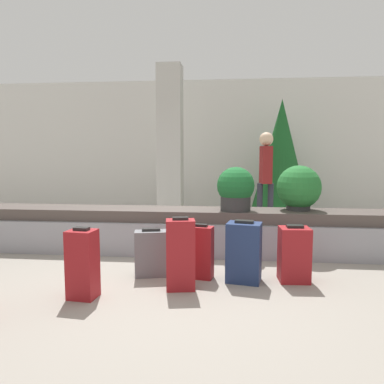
{
  "coord_description": "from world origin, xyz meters",
  "views": [
    {
      "loc": [
        0.57,
        -4.17,
        1.46
      ],
      "look_at": [
        0.0,
        1.21,
        0.88
      ],
      "focal_mm": 35.0,
      "sensor_mm": 36.0,
      "label": 1
    }
  ],
  "objects_px": {
    "suitcase_0": "(294,254)",
    "suitcase_6": "(244,252)",
    "suitcase_3": "(180,254)",
    "traveler_0": "(266,171)",
    "decorated_tree": "(281,156)",
    "pillar": "(170,145)",
    "suitcase_5": "(151,253)",
    "suitcase_1": "(83,264)",
    "potted_plant_1": "(236,189)",
    "suitcase_4": "(201,252)",
    "potted_plant_0": "(299,188)"
  },
  "relations": [
    {
      "from": "pillar",
      "to": "suitcase_1",
      "type": "bearing_deg",
      "value": -93.14
    },
    {
      "from": "suitcase_0",
      "to": "potted_plant_0",
      "type": "xyz_separation_m",
      "value": [
        0.24,
        1.22,
        0.63
      ]
    },
    {
      "from": "suitcase_0",
      "to": "suitcase_5",
      "type": "distance_m",
      "value": 1.65
    },
    {
      "from": "suitcase_3",
      "to": "suitcase_4",
      "type": "xyz_separation_m",
      "value": [
        0.19,
        0.38,
        -0.07
      ]
    },
    {
      "from": "suitcase_4",
      "to": "suitcase_6",
      "type": "bearing_deg",
      "value": 3.14
    },
    {
      "from": "suitcase_1",
      "to": "suitcase_5",
      "type": "distance_m",
      "value": 0.92
    },
    {
      "from": "suitcase_1",
      "to": "suitcase_5",
      "type": "xyz_separation_m",
      "value": [
        0.54,
        0.74,
        -0.08
      ]
    },
    {
      "from": "suitcase_0",
      "to": "suitcase_6",
      "type": "relative_size",
      "value": 0.92
    },
    {
      "from": "suitcase_0",
      "to": "decorated_tree",
      "type": "bearing_deg",
      "value": 81.59
    },
    {
      "from": "suitcase_1",
      "to": "potted_plant_0",
      "type": "bearing_deg",
      "value": 44.53
    },
    {
      "from": "suitcase_4",
      "to": "decorated_tree",
      "type": "distance_m",
      "value": 4.38
    },
    {
      "from": "suitcase_3",
      "to": "decorated_tree",
      "type": "bearing_deg",
      "value": 60.24
    },
    {
      "from": "suitcase_6",
      "to": "potted_plant_1",
      "type": "xyz_separation_m",
      "value": [
        -0.09,
        1.14,
        0.6
      ]
    },
    {
      "from": "traveler_0",
      "to": "decorated_tree",
      "type": "distance_m",
      "value": 1.22
    },
    {
      "from": "pillar",
      "to": "traveler_0",
      "type": "relative_size",
      "value": 1.75
    },
    {
      "from": "suitcase_4",
      "to": "suitcase_6",
      "type": "height_order",
      "value": "suitcase_6"
    },
    {
      "from": "suitcase_1",
      "to": "suitcase_4",
      "type": "xyz_separation_m",
      "value": [
        1.13,
        0.72,
        -0.04
      ]
    },
    {
      "from": "suitcase_6",
      "to": "potted_plant_0",
      "type": "relative_size",
      "value": 1.1
    },
    {
      "from": "potted_plant_1",
      "to": "suitcase_0",
      "type": "bearing_deg",
      "value": -58.53
    },
    {
      "from": "potted_plant_0",
      "to": "decorated_tree",
      "type": "bearing_deg",
      "value": 88.0
    },
    {
      "from": "suitcase_3",
      "to": "suitcase_5",
      "type": "distance_m",
      "value": 0.57
    },
    {
      "from": "suitcase_4",
      "to": "traveler_0",
      "type": "bearing_deg",
      "value": 81.95
    },
    {
      "from": "suitcase_1",
      "to": "potted_plant_1",
      "type": "height_order",
      "value": "potted_plant_1"
    },
    {
      "from": "pillar",
      "to": "suitcase_4",
      "type": "xyz_separation_m",
      "value": [
        0.9,
        -3.36,
        -1.29
      ]
    },
    {
      "from": "suitcase_6",
      "to": "decorated_tree",
      "type": "xyz_separation_m",
      "value": [
        0.91,
        4.07,
        1.04
      ]
    },
    {
      "from": "suitcase_1",
      "to": "traveler_0",
      "type": "xyz_separation_m",
      "value": [
        2.11,
        3.61,
        0.77
      ]
    },
    {
      "from": "suitcase_0",
      "to": "suitcase_4",
      "type": "height_order",
      "value": "suitcase_0"
    },
    {
      "from": "suitcase_5",
      "to": "potted_plant_1",
      "type": "relative_size",
      "value": 0.92
    },
    {
      "from": "suitcase_4",
      "to": "potted_plant_1",
      "type": "distance_m",
      "value": 1.31
    },
    {
      "from": "suitcase_3",
      "to": "potted_plant_1",
      "type": "distance_m",
      "value": 1.66
    },
    {
      "from": "pillar",
      "to": "traveler_0",
      "type": "xyz_separation_m",
      "value": [
        1.88,
        -0.47,
        -0.48
      ]
    },
    {
      "from": "suitcase_5",
      "to": "traveler_0",
      "type": "bearing_deg",
      "value": 48.84
    },
    {
      "from": "suitcase_5",
      "to": "suitcase_0",
      "type": "bearing_deg",
      "value": -13.02
    },
    {
      "from": "suitcase_5",
      "to": "pillar",
      "type": "bearing_deg",
      "value": 82.9
    },
    {
      "from": "suitcase_3",
      "to": "suitcase_5",
      "type": "xyz_separation_m",
      "value": [
        -0.4,
        0.4,
        -0.11
      ]
    },
    {
      "from": "traveler_0",
      "to": "pillar",
      "type": "bearing_deg",
      "value": -112.18
    },
    {
      "from": "suitcase_5",
      "to": "suitcase_6",
      "type": "distance_m",
      "value": 1.09
    },
    {
      "from": "suitcase_0",
      "to": "potted_plant_0",
      "type": "bearing_deg",
      "value": 75.12
    },
    {
      "from": "suitcase_0",
      "to": "potted_plant_1",
      "type": "bearing_deg",
      "value": 117.93
    },
    {
      "from": "suitcase_1",
      "to": "suitcase_6",
      "type": "height_order",
      "value": "suitcase_1"
    },
    {
      "from": "pillar",
      "to": "suitcase_5",
      "type": "height_order",
      "value": "pillar"
    },
    {
      "from": "suitcase_0",
      "to": "suitcase_1",
      "type": "height_order",
      "value": "suitcase_1"
    },
    {
      "from": "suitcase_0",
      "to": "suitcase_5",
      "type": "height_order",
      "value": "suitcase_0"
    },
    {
      "from": "suitcase_0",
      "to": "suitcase_1",
      "type": "xyz_separation_m",
      "value": [
        -2.19,
        -0.72,
        0.04
      ]
    },
    {
      "from": "suitcase_4",
      "to": "potted_plant_1",
      "type": "bearing_deg",
      "value": 80.0
    },
    {
      "from": "suitcase_0",
      "to": "suitcase_3",
      "type": "distance_m",
      "value": 1.3
    },
    {
      "from": "potted_plant_0",
      "to": "traveler_0",
      "type": "relative_size",
      "value": 0.35
    },
    {
      "from": "suitcase_1",
      "to": "potted_plant_1",
      "type": "relative_size",
      "value": 1.16
    },
    {
      "from": "traveler_0",
      "to": "decorated_tree",
      "type": "relative_size",
      "value": 0.71
    },
    {
      "from": "suitcase_3",
      "to": "suitcase_6",
      "type": "bearing_deg",
      "value": 14.63
    }
  ]
}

